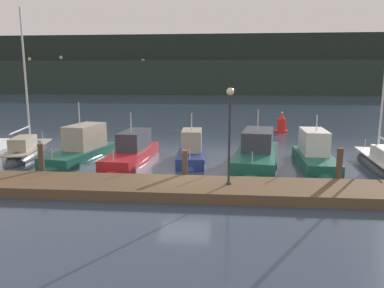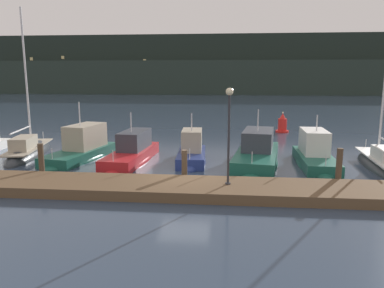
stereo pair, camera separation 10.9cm
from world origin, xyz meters
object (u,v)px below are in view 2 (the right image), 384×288
Objects in this scene: motorboat_berth_3 at (82,152)px; sailboat_berth_8 at (381,165)px; motorboat_berth_5 at (192,157)px; motorboat_berth_7 at (315,159)px; motorboat_berth_6 at (257,158)px; channel_buoy at (282,125)px; sailboat_berth_2 at (29,153)px; dock_lamppost at (229,121)px; motorboat_berth_4 at (132,156)px.

sailboat_berth_8 is (17.65, -0.63, -0.23)m from motorboat_berth_3.
motorboat_berth_5 is 7.18m from motorboat_berth_7.
motorboat_berth_6 reaches higher than channel_buoy.
sailboat_berth_2 is 1.31× the size of motorboat_berth_6.
motorboat_berth_3 reaches higher than motorboat_berth_5.
motorboat_berth_5 is at bearing 179.60° from motorboat_berth_7.
motorboat_berth_3 is at bearing 145.68° from dock_lamppost.
motorboat_berth_3 is at bearing -139.13° from channel_buoy.
motorboat_berth_4 is (3.32, -0.48, -0.08)m from motorboat_berth_3.
motorboat_berth_7 is 8.24m from dock_lamppost.
sailboat_berth_8 reaches higher than motorboat_berth_5.
motorboat_berth_3 is 6.92m from motorboat_berth_5.
sailboat_berth_2 is 1.62× the size of motorboat_berth_7.
sailboat_berth_2 is at bearing -146.73° from channel_buoy.
sailboat_berth_2 is 14.80m from dock_lamppost.
dock_lamppost is at bearing -44.74° from motorboat_berth_4.
sailboat_berth_2 is 21.15m from channel_buoy.
motorboat_berth_5 is at bearing 3.32° from motorboat_berth_4.
sailboat_berth_2 reaches higher than motorboat_berth_4.
motorboat_berth_3 is 1.37× the size of motorboat_berth_5.
channel_buoy is at bearing 40.87° from motorboat_berth_3.
motorboat_berth_7 is 0.71× the size of sailboat_berth_8.
channel_buoy is (17.68, 11.60, 0.55)m from sailboat_berth_2.
motorboat_berth_3 is at bearing 177.96° from sailboat_berth_8.
motorboat_berth_4 is 1.40× the size of motorboat_berth_5.
motorboat_berth_5 is 2.67× the size of channel_buoy.
motorboat_berth_6 reaches higher than motorboat_berth_5.
motorboat_berth_7 is at bearing 1.69° from motorboat_berth_6.
motorboat_berth_5 is at bearing 110.18° from dock_lamppost.
motorboat_berth_4 is 10.78m from motorboat_berth_7.
motorboat_berth_6 is 1.83× the size of dock_lamppost.
motorboat_berth_3 is at bearing 178.69° from motorboat_berth_7.
sailboat_berth_2 is 1.15× the size of sailboat_berth_8.
motorboat_berth_3 is 11.38m from dock_lamppost.
motorboat_berth_6 is (3.85, -0.15, 0.03)m from motorboat_berth_5.
sailboat_berth_8 is at bearing -2.04° from motorboat_berth_3.
channel_buoy is at bearing 75.19° from dock_lamppost.
motorboat_berth_5 is 0.65× the size of motorboat_berth_6.
motorboat_berth_4 is 0.91× the size of motorboat_berth_6.
motorboat_berth_3 reaches higher than motorboat_berth_6.
dock_lamppost is (-4.83, -18.27, 2.55)m from channel_buoy.
motorboat_berth_5 is 10.74m from sailboat_berth_8.
motorboat_berth_5 is at bearing 178.09° from sailboat_berth_8.
channel_buoy is at bearing 33.27° from sailboat_berth_2.
sailboat_berth_8 is (21.40, -1.09, 0.01)m from sailboat_berth_2.
motorboat_berth_7 is 3.35× the size of channel_buoy.
sailboat_berth_2 is 7.13m from motorboat_berth_4.
motorboat_berth_5 is at bearing -2.25° from motorboat_berth_3.
motorboat_berth_4 is 3.61m from motorboat_berth_5.
motorboat_berth_5 is at bearing 177.79° from motorboat_berth_6.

